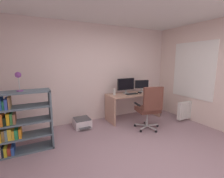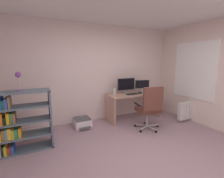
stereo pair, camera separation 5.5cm
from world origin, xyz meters
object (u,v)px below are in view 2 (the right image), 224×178
desk (134,100)px  desktop_speaker (115,92)px  printer (82,122)px  radiator (188,110)px  monitor_main (126,85)px  desk_lamp (18,77)px  computer_mouse (140,93)px  monitor_secondary (142,85)px  office_chair (150,106)px  bookshelf (18,123)px  keyboard (132,94)px

desk → desktop_speaker: size_ratio=9.11×
printer → radiator: bearing=-17.6°
desktop_speaker → desk: bearing=-4.7°
monitor_main → desktop_speaker: size_ratio=3.18×
monitor_main → desk_lamp: desk_lamp is taller
computer_mouse → radiator: (1.10, -0.76, -0.46)m
monitor_secondary → office_chair: monitor_secondary is taller
bookshelf → radiator: bookshelf is taller
desk → radiator: bearing=-33.0°
office_chair → desk: bearing=81.8°
keyboard → desk_lamp: 2.77m
desk → keyboard: (-0.11, -0.07, 0.20)m
bookshelf → desk: bearing=10.5°
keyboard → computer_mouse: bearing=-0.4°
monitor_secondary → office_chair: (-0.47, -0.95, -0.36)m
monitor_secondary → keyboard: 0.53m
monitor_main → radiator: monitor_main is taller
keyboard → radiator: (1.38, -0.75, -0.45)m
monitor_main → computer_mouse: 0.47m
desktop_speaker → bookshelf: bookshelf is taller
desk → bookshelf: 2.91m
monitor_main → desk_lamp: 2.67m
monitor_main → desk_lamp: bearing=-166.3°
desk_lamp → printer: (1.26, 0.59, -1.26)m
bookshelf → monitor_main: bearing=13.3°
monitor_main → bookshelf: 2.76m
printer → monitor_main: bearing=1.6°
computer_mouse → bookshelf: bearing=-174.1°
keyboard → desktop_speaker: size_ratio=2.00×
desk → keyboard: size_ratio=4.55×
monitor_main → office_chair: size_ratio=0.50×
bookshelf → printer: 1.53m
monitor_secondary → desk_lamp: bearing=-168.7°
desktop_speaker → monitor_secondary: bearing=2.9°
bookshelf → radiator: size_ratio=1.64×
bookshelf → printer: size_ratio=2.27×
keyboard → computer_mouse: 0.28m
keyboard → printer: 1.54m
monitor_secondary → desk_lamp: (-3.13, -0.63, 0.42)m
desktop_speaker → radiator: (1.86, -0.87, -0.53)m
computer_mouse → desktop_speaker: (-0.77, 0.11, 0.07)m
computer_mouse → radiator: computer_mouse is taller
computer_mouse → office_chair: (-0.29, -0.79, -0.17)m
monitor_main → monitor_secondary: bearing=0.0°
monitor_main → radiator: size_ratio=0.79×
desktop_speaker → bookshelf: size_ratio=0.15×
desk → printer: desk is taller
radiator → monitor_secondary: bearing=134.9°
keyboard → desktop_speaker: 0.51m
computer_mouse → monitor_main: bearing=153.8°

